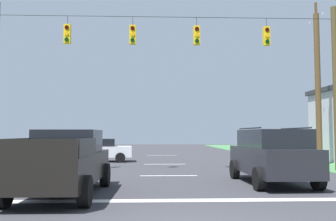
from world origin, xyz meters
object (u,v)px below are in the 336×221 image
(distant_car_oncoming, at_px, (268,145))
(pickup_truck, at_px, (64,162))
(overhead_signal_span, at_px, (168,78))
(suv_black, at_px, (271,155))
(distant_car_crossing_white, at_px, (99,150))
(utility_pole_mid_right, at_px, (318,86))

(distant_car_oncoming, bearing_deg, pickup_truck, -120.42)
(overhead_signal_span, distance_m, pickup_truck, 8.33)
(overhead_signal_span, height_order, pickup_truck, overhead_signal_span)
(distant_car_oncoming, bearing_deg, suv_black, -107.07)
(distant_car_crossing_white, relative_size, distant_car_oncoming, 1.01)
(distant_car_oncoming, bearing_deg, utility_pole_mid_right, -94.45)
(distant_car_crossing_white, relative_size, utility_pole_mid_right, 0.46)
(pickup_truck, bearing_deg, suv_black, 17.30)
(overhead_signal_span, distance_m, utility_pole_mid_right, 9.43)
(suv_black, relative_size, utility_pole_mid_right, 0.50)
(pickup_truck, bearing_deg, overhead_signal_span, 63.20)
(suv_black, bearing_deg, overhead_signal_span, 128.91)
(suv_black, height_order, utility_pole_mid_right, utility_pole_mid_right)
(suv_black, height_order, distant_car_crossing_white, suv_black)
(distant_car_oncoming, bearing_deg, distant_car_crossing_white, -146.48)
(suv_black, relative_size, distant_car_oncoming, 1.10)
(suv_black, xyz_separation_m, distant_car_oncoming, (6.29, 20.48, -0.27))
(overhead_signal_span, relative_size, utility_pole_mid_right, 1.78)
(pickup_truck, height_order, distant_car_crossing_white, pickup_truck)
(pickup_truck, distance_m, utility_pole_mid_right, 16.12)
(overhead_signal_span, bearing_deg, suv_black, -51.09)
(distant_car_oncoming, bearing_deg, overhead_signal_span, -121.86)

